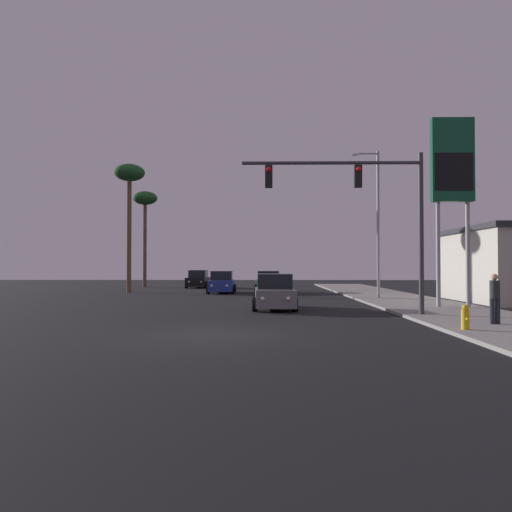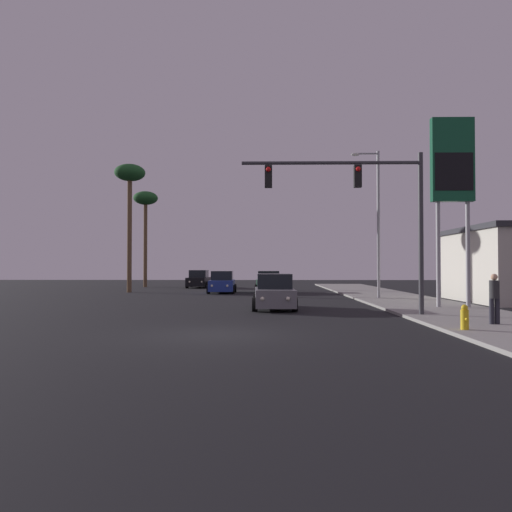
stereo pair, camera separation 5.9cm
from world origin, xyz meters
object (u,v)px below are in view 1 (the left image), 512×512
fire_hydrant (465,317)px  palm_tree_far (145,204)px  pedestrian_on_sidewalk (495,296)px  gas_station_sign (452,170)px  car_grey (274,293)px  traffic_light_mast (369,200)px  palm_tree_mid (129,181)px  car_blue (222,283)px  car_green (268,283)px  street_lamp (376,216)px  car_black (198,280)px

fire_hydrant → palm_tree_far: size_ratio=0.08×
pedestrian_on_sidewalk → gas_station_sign: bearing=79.5°
car_grey → fire_hydrant: 10.24m
traffic_light_mast → palm_tree_mid: bearing=128.3°
car_blue → palm_tree_mid: palm_tree_mid is taller
car_grey → gas_station_sign: bearing=178.6°
car_green → car_blue: bearing=5.3°
traffic_light_mast → palm_tree_mid: size_ratio=0.72×
street_lamp → palm_tree_far: bearing=135.5°
car_blue → gas_station_sign: (12.23, -14.47, 5.86)m
fire_hydrant → car_blue: bearing=112.1°
car_green → gas_station_sign: 18.22m
gas_station_sign → car_green: bearing=120.2°
car_green → pedestrian_on_sidewalk: 23.20m
car_green → gas_station_sign: size_ratio=0.48×
traffic_light_mast → pedestrian_on_sidewalk: bearing=-44.3°
pedestrian_on_sidewalk → palm_tree_far: bearing=121.1°
street_lamp → car_black: bearing=127.7°
fire_hydrant → palm_tree_far: bearing=117.9°
car_green → traffic_light_mast: bearing=100.1°
car_grey → gas_station_sign: size_ratio=0.48×
car_blue → pedestrian_on_sidewalk: size_ratio=2.59×
car_grey → street_lamp: bearing=-134.7°
car_black → pedestrian_on_sidewalk: bearing=116.0°
gas_station_sign → car_grey: bearing=-180.0°
car_green → street_lamp: street_lamp is taller
street_lamp → palm_tree_mid: bearing=154.6°
pedestrian_on_sidewalk → palm_tree_mid: 29.74m
street_lamp → palm_tree_mid: size_ratio=0.89×
car_green → pedestrian_on_sidewalk: bearing=106.7°
car_grey → pedestrian_on_sidewalk: pedestrian_on_sidewalk is taller
car_blue → gas_station_sign: gas_station_sign is taller
traffic_light_mast → fire_hydrant: 6.71m
car_blue → traffic_light_mast: 20.06m
fire_hydrant → traffic_light_mast: bearing=111.1°
car_green → gas_station_sign: gas_station_sign is taller
car_blue → car_black: size_ratio=1.00×
car_green → fire_hydrant: (5.80, -23.48, -0.27)m
fire_hydrant → palm_tree_far: 38.86m
fire_hydrant → palm_tree_far: (-17.85, 33.64, 7.73)m
car_grey → fire_hydrant: bearing=121.8°
street_lamp → gas_station_sign: same height
traffic_light_mast → palm_tree_far: bearing=119.0°
car_grey → palm_tree_mid: size_ratio=0.43×
car_green → palm_tree_far: 17.44m
car_blue → car_black: (-3.06, 9.36, 0.00)m
traffic_light_mast → pedestrian_on_sidewalk: (3.45, -3.36, -3.69)m
car_black → palm_tree_far: bearing=-11.2°
pedestrian_on_sidewalk → palm_tree_mid: (-18.27, 22.15, 7.73)m
car_blue → car_green: bearing=-174.1°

